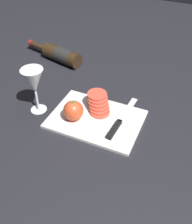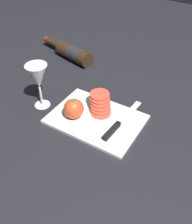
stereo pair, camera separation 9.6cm
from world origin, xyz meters
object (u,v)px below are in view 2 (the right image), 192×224
wine_bottle (72,53)px  wine_glass (38,78)px  whole_tomato (74,108)px  knife (116,126)px  tomato_slice_stack_near (100,103)px

wine_bottle → wine_glass: size_ratio=1.83×
wine_glass → whole_tomato: bearing=-179.1°
wine_glass → whole_tomato: wine_glass is taller
wine_bottle → knife: bearing=142.0°
whole_tomato → knife: size_ratio=0.30×
knife → tomato_slice_stack_near: tomato_slice_stack_near is taller
wine_bottle → wine_glass: bearing=106.7°
wine_glass → whole_tomato: 0.18m
tomato_slice_stack_near → wine_bottle: bearing=-40.3°
knife → tomato_slice_stack_near: (0.10, -0.06, 0.02)m
wine_glass → wine_bottle: bearing=-73.3°
knife → wine_bottle: bearing=55.6°
wine_bottle → tomato_slice_stack_near: 0.43m
wine_bottle → wine_glass: wine_glass is taller
wine_glass → tomato_slice_stack_near: 0.25m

